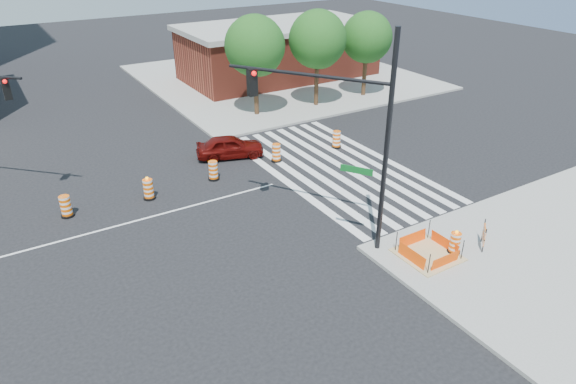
{
  "coord_description": "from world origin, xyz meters",
  "views": [
    {
      "loc": [
        -4.63,
        -20.63,
        11.82
      ],
      "look_at": [
        5.84,
        -3.46,
        1.4
      ],
      "focal_mm": 32.0,
      "sensor_mm": 36.0,
      "label": 1
    }
  ],
  "objects": [
    {
      "name": "median_drum_5",
      "position": [
        8.67,
        2.45,
        0.48
      ],
      "size": [
        0.6,
        0.6,
        1.02
      ],
      "color": "black",
      "rests_on": "ground"
    },
    {
      "name": "median_drum_3",
      "position": [
        1.1,
        1.78,
        0.49
      ],
      "size": [
        0.6,
        0.6,
        1.18
      ],
      "color": "black",
      "rests_on": "ground"
    },
    {
      "name": "median_drum_6",
      "position": [
        12.77,
        2.34,
        0.48
      ],
      "size": [
        0.6,
        0.6,
        1.02
      ],
      "color": "black",
      "rests_on": "ground"
    },
    {
      "name": "lane_centerline",
      "position": [
        0.0,
        0.0,
        0.01
      ],
      "size": [
        14.0,
        0.12,
        0.01
      ],
      "primitive_type": "cube",
      "color": "silver",
      "rests_on": "ground"
    },
    {
      "name": "median_drum_2",
      "position": [
        -2.65,
        2.06,
        0.48
      ],
      "size": [
        0.6,
        0.6,
        1.02
      ],
      "color": "black",
      "rests_on": "ground"
    },
    {
      "name": "tree_north_d",
      "position": [
        16.23,
        9.58,
        4.62
      ],
      "size": [
        4.05,
        4.05,
        6.88
      ],
      "color": "#382314",
      "rests_on": "ground"
    },
    {
      "name": "pit_drum",
      "position": [
        10.03,
        -9.39,
        0.58
      ],
      "size": [
        0.53,
        0.53,
        1.04
      ],
      "color": "black",
      "rests_on": "ground"
    },
    {
      "name": "red_coupe",
      "position": [
        6.7,
        4.33,
        0.65
      ],
      "size": [
        4.11,
        2.63,
        1.3
      ],
      "primitive_type": "imported",
      "rotation": [
        0.0,
        0.0,
        1.26
      ],
      "color": "#4E0906",
      "rests_on": "ground"
    },
    {
      "name": "excavation_pit",
      "position": [
        9.0,
        -9.0,
        0.22
      ],
      "size": [
        2.2,
        2.2,
        0.9
      ],
      "color": "tan",
      "rests_on": "ground"
    },
    {
      "name": "brick_storefront",
      "position": [
        18.0,
        18.0,
        2.32
      ],
      "size": [
        16.5,
        8.5,
        4.6
      ],
      "color": "maroon",
      "rests_on": "ground"
    },
    {
      "name": "ground",
      "position": [
        0.0,
        0.0,
        0.0
      ],
      "size": [
        120.0,
        120.0,
        0.0
      ],
      "primitive_type": "plane",
      "color": "black",
      "rests_on": "ground"
    },
    {
      "name": "signal_pole_se",
      "position": [
        6.63,
        -5.99,
        5.35
      ],
      "size": [
        3.82,
        5.57,
        8.74
      ],
      "rotation": [
        0.0,
        0.0,
        2.16
      ],
      "color": "black",
      "rests_on": "ground"
    },
    {
      "name": "tree_north_c",
      "position": [
        11.5,
        9.99,
        4.6
      ],
      "size": [
        4.03,
        4.03,
        6.86
      ],
      "color": "#382314",
      "rests_on": "ground"
    },
    {
      "name": "crosswalk_east",
      "position": [
        10.95,
        0.0,
        0.01
      ],
      "size": [
        6.75,
        13.5,
        0.01
      ],
      "color": "silver",
      "rests_on": "ground"
    },
    {
      "name": "barricade",
      "position": [
        11.35,
        -9.7,
        0.74
      ],
      "size": [
        0.71,
        0.65,
        1.08
      ],
      "rotation": [
        0.0,
        0.0,
        0.74
      ],
      "color": "#FA5D05",
      "rests_on": "ground"
    },
    {
      "name": "median_drum_4",
      "position": [
        4.67,
        2.13,
        0.48
      ],
      "size": [
        0.6,
        0.6,
        1.02
      ],
      "color": "black",
      "rests_on": "ground"
    },
    {
      "name": "tree_north_e",
      "position": [
        20.79,
        9.75,
        4.3
      ],
      "size": [
        3.77,
        3.77,
        6.4
      ],
      "color": "#382314",
      "rests_on": "ground"
    },
    {
      "name": "sidewalk_ne",
      "position": [
        18.0,
        18.0,
        0.07
      ],
      "size": [
        22.0,
        22.0,
        0.15
      ],
      "primitive_type": "cube",
      "color": "gray",
      "rests_on": "ground"
    }
  ]
}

